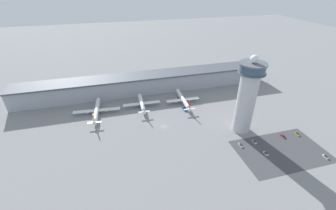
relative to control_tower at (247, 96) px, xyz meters
name	(u,v)px	position (x,y,z in m)	size (l,w,h in m)	color
ground_plane	(164,127)	(-60.23, 20.40, -31.40)	(1000.00, 1000.00, 0.00)	gray
terminal_building	(148,83)	(-60.23, 90.40, -21.73)	(268.15, 25.00, 19.15)	#A3A8B2
control_tower	(247,96)	(0.00, 0.00, 0.00)	(19.91, 19.91, 63.13)	#BCBCC1
parking_lot_surface	(281,151)	(14.48, -31.40, -31.40)	(64.00, 40.00, 0.01)	#424247
airplane_gate_alpha	(97,110)	(-114.44, 55.46, -27.46)	(42.18, 42.46, 12.35)	white
airplane_gate_bravo	(142,103)	(-72.78, 56.68, -27.11)	(35.63, 33.92, 12.22)	white
airplane_gate_charlie	(183,99)	(-32.04, 53.92, -27.22)	(32.89, 40.54, 12.37)	white
service_truck_catering	(179,100)	(-34.64, 59.45, -30.38)	(6.45, 7.44, 2.96)	black
service_truck_fuel	(184,109)	(-34.67, 42.21, -30.44)	(3.06, 8.02, 2.78)	black
car_white_wagon	(241,145)	(-10.75, -18.52, -30.79)	(1.96, 4.71, 1.59)	black
car_black_suv	(297,134)	(40.23, -18.28, -30.82)	(1.96, 4.51, 1.51)	black
car_silver_sedan	(326,157)	(40.09, -45.02, -30.79)	(1.81, 4.34, 1.57)	black
car_red_hatchback	(254,142)	(1.37, -17.78, -30.83)	(1.91, 4.12, 1.48)	black
car_maroon_suv	(283,136)	(27.24, -17.53, -30.80)	(1.79, 4.60, 1.55)	black
car_navy_sedan	(266,153)	(1.70, -31.16, -30.84)	(1.91, 4.31, 1.46)	black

